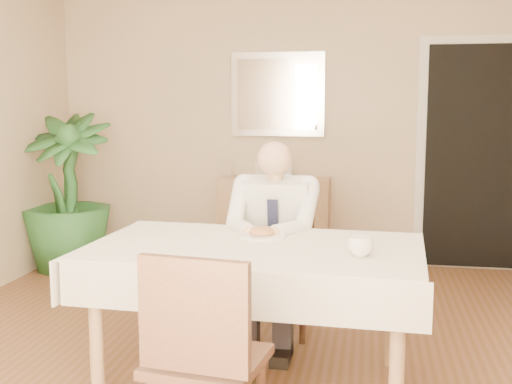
% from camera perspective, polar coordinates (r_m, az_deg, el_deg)
% --- Properties ---
extents(room, '(5.00, 5.02, 2.60)m').
position_cam_1_polar(room, '(3.47, -1.03, 4.93)').
color(room, brown).
rests_on(room, ground).
extents(doorway, '(0.96, 0.07, 2.10)m').
position_cam_1_polar(doorway, '(5.94, 18.66, 2.94)').
color(doorway, silver).
rests_on(doorway, ground).
extents(mirror, '(0.86, 0.04, 0.76)m').
position_cam_1_polar(mirror, '(5.93, 1.92, 8.67)').
color(mirror, silver).
rests_on(mirror, room).
extents(dining_table, '(1.76, 1.10, 0.75)m').
position_cam_1_polar(dining_table, '(3.34, -0.13, -6.16)').
color(dining_table, '#9F7D53').
rests_on(dining_table, ground).
extents(chair_far, '(0.50, 0.50, 0.94)m').
position_cam_1_polar(chair_far, '(4.22, 2.03, -5.04)').
color(chair_far, '#442B1C').
rests_on(chair_far, ground).
extents(chair_near, '(0.49, 0.49, 0.92)m').
position_cam_1_polar(chair_near, '(2.59, -4.79, -13.95)').
color(chair_near, '#442B1C').
rests_on(chair_near, ground).
extents(seated_man, '(0.48, 0.72, 1.24)m').
position_cam_1_polar(seated_man, '(3.91, 1.43, -3.71)').
color(seated_man, white).
rests_on(seated_man, ground).
extents(plate, '(0.26, 0.26, 0.02)m').
position_cam_1_polar(plate, '(3.51, 0.56, -3.90)').
color(plate, white).
rests_on(plate, dining_table).
extents(food, '(0.14, 0.14, 0.06)m').
position_cam_1_polar(food, '(3.51, 0.56, -3.55)').
color(food, brown).
rests_on(food, dining_table).
extents(knife, '(0.01, 0.13, 0.01)m').
position_cam_1_polar(knife, '(3.45, 1.05, -3.85)').
color(knife, silver).
rests_on(knife, dining_table).
extents(fork, '(0.01, 0.13, 0.01)m').
position_cam_1_polar(fork, '(3.46, -0.26, -3.80)').
color(fork, silver).
rests_on(fork, dining_table).
extents(coffee_mug, '(0.13, 0.13, 0.09)m').
position_cam_1_polar(coffee_mug, '(3.12, 9.28, -4.80)').
color(coffee_mug, white).
rests_on(coffee_mug, dining_table).
extents(sideboard, '(1.00, 0.34, 0.80)m').
position_cam_1_polar(sideboard, '(5.88, 1.65, -2.60)').
color(sideboard, '#9F7D53').
rests_on(sideboard, ground).
extents(photo_frame_left, '(0.10, 0.02, 0.14)m').
position_cam_1_polar(photo_frame_left, '(5.90, -2.64, 2.05)').
color(photo_frame_left, silver).
rests_on(photo_frame_left, sideboard).
extents(photo_frame_center, '(0.10, 0.02, 0.14)m').
position_cam_1_polar(photo_frame_center, '(5.89, 0.41, 2.05)').
color(photo_frame_center, silver).
rests_on(photo_frame_center, sideboard).
extents(photo_frame_right, '(0.10, 0.02, 0.14)m').
position_cam_1_polar(photo_frame_right, '(5.87, 2.69, 2.02)').
color(photo_frame_right, silver).
rests_on(photo_frame_right, sideboard).
extents(potted_palm, '(0.82, 0.82, 1.39)m').
position_cam_1_polar(potted_palm, '(5.87, -16.44, -0.03)').
color(potted_palm, '#1E4C1F').
rests_on(potted_palm, ground).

